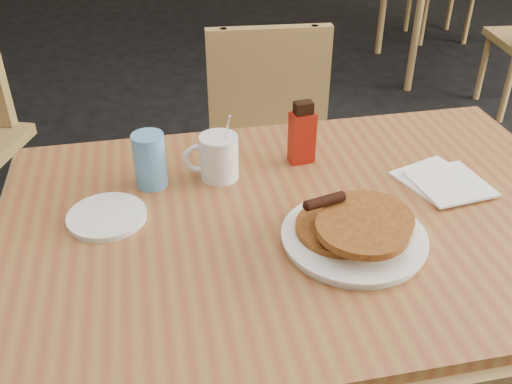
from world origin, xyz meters
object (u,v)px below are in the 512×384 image
Objects in this scene: main_table at (305,231)px; blue_tumbler at (150,160)px; coffee_mug at (218,157)px; chair_main_far at (271,143)px; syrup_bottle at (302,135)px; pancake_plate at (355,232)px.

main_table is 10.99× the size of blue_tumbler.
main_table is 0.26m from coffee_mug.
main_table is 1.53× the size of chair_main_far.
blue_tumbler is (-0.34, -0.56, 0.28)m from chair_main_far.
chair_main_far is at bearing 88.25° from main_table.
chair_main_far reaches higher than blue_tumbler.
chair_main_far is 0.57m from syrup_bottle.
syrup_bottle is (0.20, 0.05, 0.02)m from coffee_mug.
blue_tumbler is at bearing 179.17° from syrup_bottle.
chair_main_far is (0.02, 0.71, -0.18)m from main_table.
chair_main_far is 7.18× the size of blue_tumbler.
coffee_mug is 1.31× the size of blue_tumbler.
coffee_mug reaches higher than chair_main_far.
chair_main_far is at bearing 93.91° from pancake_plate.
coffee_mug is 1.06× the size of syrup_bottle.
pancake_plate reaches higher than main_table.
syrup_bottle is (0.03, 0.22, 0.11)m from main_table.
pancake_plate is at bearing -32.03° from blue_tumbler.
chair_main_far is 0.64m from coffee_mug.
main_table is 4.85× the size of pancake_plate.
coffee_mug reaches higher than main_table.
pancake_plate is at bearing -86.91° from chair_main_far.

